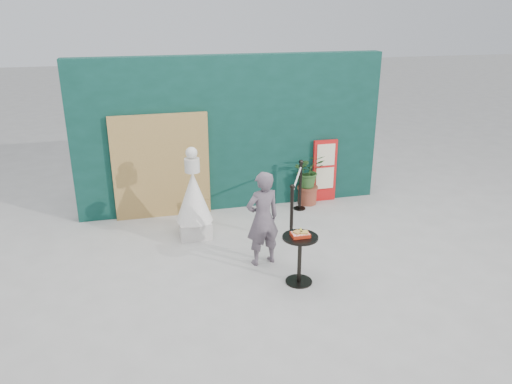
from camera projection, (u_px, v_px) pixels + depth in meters
name	position (u px, v px, depth m)	size (l,w,h in m)	color
ground	(276.00, 283.00, 7.38)	(60.00, 60.00, 0.00)	#ADAAA5
back_wall	(232.00, 134.00, 9.71)	(6.00, 0.30, 3.00)	#0B3128
bamboo_fence	(161.00, 167.00, 9.38)	(1.80, 0.08, 2.00)	tan
woman	(263.00, 219.00, 7.69)	(0.56, 0.37, 1.53)	#645662
menu_board	(325.00, 171.00, 10.27)	(0.50, 0.07, 1.30)	red
statue	(194.00, 201.00, 8.66)	(0.64, 0.64, 1.63)	beige
cafe_table	(300.00, 252.00, 7.23)	(0.52, 0.52, 0.75)	black
food_basket	(300.00, 234.00, 7.13)	(0.26, 0.19, 0.11)	red
planter	(308.00, 175.00, 10.11)	(0.63, 0.54, 1.07)	brown
stanchion_barrier	(296.00, 199.00, 9.21)	(0.84, 1.54, 1.03)	black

